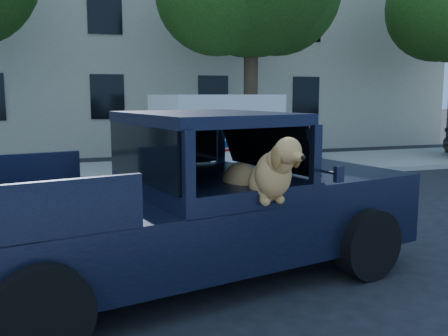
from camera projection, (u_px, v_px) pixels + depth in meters
name	position (u px, v px, depth m)	size (l,w,h in m)	color
ground	(148.00, 310.00, 5.33)	(120.00, 120.00, 0.00)	black
far_sidewalk	(89.00, 174.00, 13.93)	(60.00, 4.00, 0.15)	gray
lane_stripes	(223.00, 219.00, 9.15)	(21.60, 0.14, 0.01)	silver
building_main	(147.00, 42.00, 21.08)	(26.00, 6.00, 9.00)	beige
pickup_truck	(181.00, 226.00, 6.04)	(6.10, 3.49, 2.06)	black
mail_truck	(226.00, 140.00, 14.17)	(4.47, 2.88, 2.28)	silver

